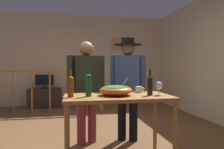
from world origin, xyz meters
TOP-DOWN VIEW (x-y plane):
  - ground_plane at (0.00, 0.00)m, footprint 8.73×8.73m
  - back_wall at (0.00, 3.36)m, footprint 5.38×0.10m
  - side_wall_right at (2.69, 1.01)m, footprint 0.10×5.04m
  - framed_picture at (1.25, 3.30)m, footprint 0.45×0.03m
  - stair_railing at (-0.50, 2.23)m, footprint 3.07×0.10m
  - tv_console at (-0.94, 3.01)m, footprint 0.90×0.40m
  - flat_screen_tv at (-0.94, 2.98)m, footprint 0.50×0.12m
  - serving_table at (0.32, -0.83)m, footprint 1.26×0.67m
  - salad_bowl at (0.30, -0.81)m, footprint 0.40×0.40m
  - wine_glass at (0.82, -0.89)m, footprint 0.08×0.08m
  - wine_bottle_amber at (-0.22, -0.87)m, footprint 0.07×0.07m
  - wine_bottle_green at (-0.02, -0.84)m, footprint 0.07×0.07m
  - wine_bottle_dark at (0.71, -0.87)m, footprint 0.06×0.06m
  - mug_white at (0.67, -0.58)m, footprint 0.12×0.09m
  - person_standing_left at (0.01, -0.09)m, footprint 0.57×0.37m
  - person_standing_right at (0.64, -0.09)m, footprint 0.51×0.43m

SIDE VIEW (x-z plane):
  - ground_plane at x=0.00m, z-range 0.00..0.00m
  - tv_console at x=-0.94m, z-range 0.00..0.53m
  - stair_railing at x=-0.50m, z-range 0.12..1.23m
  - serving_table at x=0.32m, z-range 0.31..1.11m
  - flat_screen_tv at x=-0.94m, z-range 0.57..0.96m
  - mug_white at x=0.67m, z-range 0.81..0.89m
  - salad_bowl at x=0.30m, z-range 0.77..0.98m
  - person_standing_left at x=0.01m, z-range 0.14..1.66m
  - wine_glass at x=0.82m, z-range 0.83..1.00m
  - wine_bottle_dark at x=0.71m, z-range 0.77..1.09m
  - person_standing_right at x=0.64m, z-range 0.14..1.73m
  - wine_bottle_amber at x=-0.22m, z-range 0.78..1.09m
  - wine_bottle_green at x=-0.02m, z-range 0.78..1.12m
  - back_wall at x=0.00m, z-range 0.00..2.69m
  - side_wall_right at x=2.69m, z-range 0.00..2.69m
  - framed_picture at x=1.25m, z-range 1.67..2.06m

